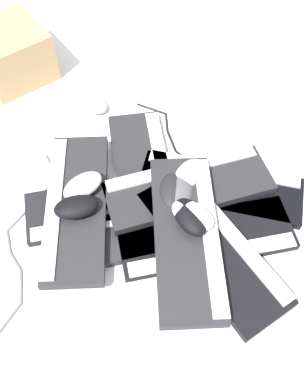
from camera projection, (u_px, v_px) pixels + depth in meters
The scene contains 21 objects.
ground_plane at pixel (148, 220), 1.12m from camera, with size 3.20×3.20×0.00m, color white.
keyboard_0 at pixel (220, 187), 1.16m from camera, with size 0.44×0.38×0.03m.
keyboard_1 at pixel (144, 174), 1.19m from camera, with size 0.26×0.46×0.03m.
keyboard_2 at pixel (110, 206), 1.13m from camera, with size 0.46×0.23×0.03m.
keyboard_3 at pixel (134, 231), 1.09m from camera, with size 0.46×0.22×0.03m.
keyboard_4 at pixel (207, 238), 1.08m from camera, with size 0.46×0.24×0.03m.
keyboard_5 at pixel (212, 246), 1.03m from camera, with size 0.22×0.46×0.03m.
keyboard_6 at pixel (187, 234), 1.02m from camera, with size 0.30×0.46×0.03m.
keyboard_7 at pixel (188, 187), 1.13m from camera, with size 0.45×0.20×0.03m.
keyboard_8 at pixel (76, 205), 1.10m from camera, with size 0.30×0.46×0.03m.
mouse_0 at pixel (193, 215), 1.00m from camera, with size 0.11×0.07×0.04m, color silver.
mouse_1 at pixel (172, 191), 1.08m from camera, with size 0.11×0.07×0.04m, color black.
mouse_2 at pixel (92, 103), 1.33m from camera, with size 0.11×0.07×0.04m, color #B7B7BC.
mouse_3 at pixel (189, 174), 1.11m from camera, with size 0.11×0.07×0.04m, color #B7B7BC.
mouse_4 at pixel (179, 192), 1.08m from camera, with size 0.11×0.07×0.04m, color #4C4C51.
mouse_5 at pixel (190, 217), 1.00m from camera, with size 0.11×0.07×0.04m, color black.
mouse_6 at pixel (83, 186), 1.09m from camera, with size 0.11×0.07×0.04m, color #B7B7BC.
mouse_7 at pixel (76, 207), 1.05m from camera, with size 0.11×0.07×0.04m, color black.
cable_0 at pixel (20, 264), 1.05m from camera, with size 0.33×0.64×0.01m.
cable_1 at pixel (183, 174), 1.20m from camera, with size 0.17×0.60×0.01m.
cardboard_box at pixel (12, 53), 1.36m from camera, with size 0.22×0.21×0.16m, color tan.
Camera 1 is at (-0.21, -0.52, 0.98)m, focal length 40.00 mm.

